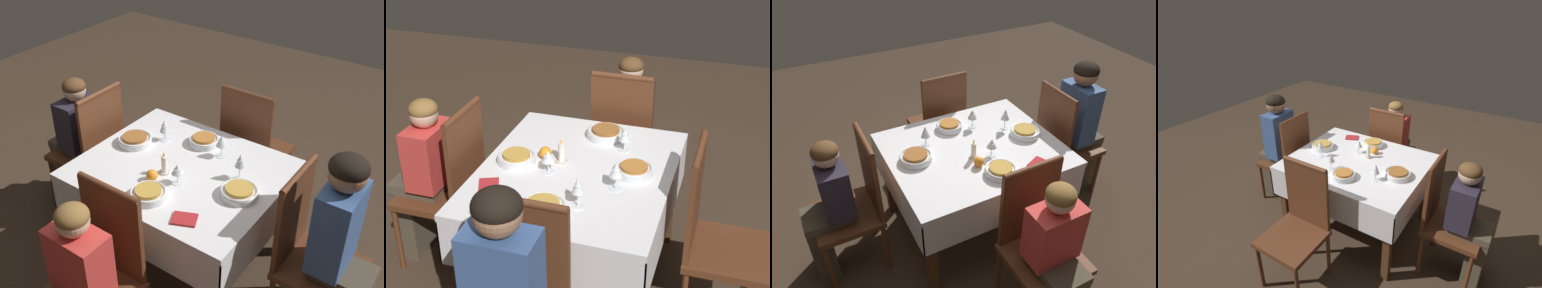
{
  "view_description": "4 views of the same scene",
  "coord_description": "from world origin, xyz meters",
  "views": [
    {
      "loc": [
        -1.43,
        1.9,
        2.43
      ],
      "look_at": [
        -0.02,
        -0.08,
        0.88
      ],
      "focal_mm": 45.0,
      "sensor_mm": 36.0,
      "label": 1
    },
    {
      "loc": [
        -2.57,
        -0.82,
        2.33
      ],
      "look_at": [
        0.05,
        0.01,
        0.87
      ],
      "focal_mm": 55.0,
      "sensor_mm": 36.0,
      "label": 2
    },
    {
      "loc": [
        1.06,
        1.89,
        2.29
      ],
      "look_at": [
        0.07,
        -0.0,
        0.8
      ],
      "focal_mm": 35.0,
      "sensor_mm": 36.0,
      "label": 3
    },
    {
      "loc": [
        1.2,
        -2.05,
        2.13
      ],
      "look_at": [
        -0.05,
        -0.05,
        0.92
      ],
      "focal_mm": 28.0,
      "sensor_mm": 36.0,
      "label": 4
    }
  ],
  "objects": [
    {
      "name": "bowl_north",
      "position": [
        -0.02,
        0.34,
        0.77
      ],
      "size": [
        0.21,
        0.21,
        0.06
      ],
      "color": "silver",
      "rests_on": "dining_table"
    },
    {
      "name": "candle_centerpiece",
      "position": [
        0.05,
        0.1,
        0.8
      ],
      "size": [
        0.06,
        0.06,
        0.14
      ],
      "color": "beige",
      "rests_on": "dining_table"
    },
    {
      "name": "wine_glass_east",
      "position": [
        0.28,
        -0.19,
        0.85
      ],
      "size": [
        0.07,
        0.07,
        0.15
      ],
      "color": "white",
      "rests_on": "dining_table"
    },
    {
      "name": "bowl_west",
      "position": [
        -0.42,
        0.03,
        0.77
      ],
      "size": [
        0.22,
        0.22,
        0.06
      ],
      "color": "silver",
      "rests_on": "dining_table"
    },
    {
      "name": "bowl_east",
      "position": [
        0.42,
        -0.05,
        0.77
      ],
      "size": [
        0.22,
        0.22,
        0.06
      ],
      "color": "silver",
      "rests_on": "dining_table"
    },
    {
      "name": "wine_glass_west",
      "position": [
        -0.34,
        -0.11,
        0.86
      ],
      "size": [
        0.06,
        0.06,
        0.17
      ],
      "color": "white",
      "rests_on": "dining_table"
    },
    {
      "name": "wine_glass_south",
      "position": [
        -0.13,
        -0.25,
        0.85
      ],
      "size": [
        0.07,
        0.07,
        0.15
      ],
      "color": "white",
      "rests_on": "dining_table"
    },
    {
      "name": "bowl_south",
      "position": [
        0.04,
        -0.3,
        0.77
      ],
      "size": [
        0.2,
        0.2,
        0.06
      ],
      "color": "silver",
      "rests_on": "dining_table"
    },
    {
      "name": "chair_east",
      "position": [
        0.85,
        -0.07,
        0.55
      ],
      "size": [
        0.43,
        0.43,
        1.02
      ],
      "rotation": [
        0.0,
        0.0,
        1.57
      ],
      "color": "#562D19",
      "rests_on": "ground_plane"
    },
    {
      "name": "person_child_dark",
      "position": [
        1.03,
        -0.07,
        0.58
      ],
      "size": [
        0.33,
        0.3,
        1.05
      ],
      "rotation": [
        0.0,
        0.0,
        1.57
      ],
      "color": "#4C4233",
      "rests_on": "ground_plane"
    },
    {
      "name": "orange_fruit",
      "position": [
        0.07,
        0.2,
        0.78
      ],
      "size": [
        0.07,
        0.07,
        0.07
      ],
      "primitive_type": "sphere",
      "color": "orange",
      "rests_on": "dining_table"
    },
    {
      "name": "dining_table",
      "position": [
        0.0,
        0.0,
        0.65
      ],
      "size": [
        1.21,
        1.01,
        0.75
      ],
      "color": "silver",
      "rests_on": "ground_plane"
    },
    {
      "name": "chair_north",
      "position": [
        -0.03,
        0.76,
        0.55
      ],
      "size": [
        0.43,
        0.43,
        1.02
      ],
      "rotation": [
        0.0,
        0.0,
        3.14
      ],
      "color": "#562D19",
      "rests_on": "ground_plane"
    },
    {
      "name": "ground_plane",
      "position": [
        0.0,
        0.0,
        0.0
      ],
      "size": [
        8.0,
        8.0,
        0.0
      ],
      "primitive_type": "plane",
      "color": "#3D2D21"
    },
    {
      "name": "wine_glass_north",
      "position": [
        -0.07,
        0.13,
        0.84
      ],
      "size": [
        0.07,
        0.07,
        0.13
      ],
      "color": "white",
      "rests_on": "dining_table"
    },
    {
      "name": "person_child_red",
      "position": [
        -0.03,
        0.93,
        0.58
      ],
      "size": [
        0.3,
        0.33,
        1.05
      ],
      "rotation": [
        0.0,
        0.0,
        3.14
      ],
      "color": "#4C4233",
      "rests_on": "ground_plane"
    },
    {
      "name": "chair_south",
      "position": [
        -0.08,
        -0.76,
        0.55
      ],
      "size": [
        0.43,
        0.43,
        1.02
      ],
      "color": "#562D19",
      "rests_on": "ground_plane"
    },
    {
      "name": "napkin_red_folded",
      "position": [
        -0.29,
        0.37,
        0.75
      ],
      "size": [
        0.16,
        0.14,
        0.01
      ],
      "rotation": [
        0.0,
        0.0,
        0.41
      ],
      "color": "#AD2328",
      "rests_on": "dining_table"
    }
  ]
}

